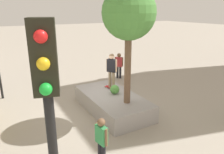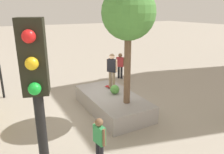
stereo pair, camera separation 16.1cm
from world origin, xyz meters
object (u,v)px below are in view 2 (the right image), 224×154
(traffic_light_median, at_px, (43,140))
(passerby_with_bag, at_px, (99,138))
(planter_ledge, at_px, (112,102))
(skateboard, at_px, (112,88))
(plaza_tree, at_px, (129,14))
(skateboarder, at_px, (112,68))
(bystander_watching, at_px, (120,64))

(traffic_light_median, distance_m, passerby_with_bag, 4.08)
(planter_ledge, distance_m, skateboard, 0.97)
(plaza_tree, bearing_deg, traffic_light_median, 138.13)
(planter_ledge, distance_m, skateboarder, 1.70)
(skateboard, relative_size, skateboarder, 0.47)
(plaza_tree, bearing_deg, bystander_watching, -27.95)
(planter_ledge, xyz_separation_m, passerby_with_bag, (-3.19, 2.18, 0.54))
(traffic_light_median, xyz_separation_m, bystander_watching, (10.10, -7.15, -2.11))
(plaza_tree, height_order, bystander_watching, plaza_tree)
(plaza_tree, xyz_separation_m, skateboard, (1.80, -0.25, -3.66))
(planter_ledge, bearing_deg, skateboarder, -28.54)
(bystander_watching, bearing_deg, passerby_with_bag, 145.23)
(passerby_with_bag, bearing_deg, bystander_watching, -34.77)
(planter_ledge, height_order, passerby_with_bag, passerby_with_bag)
(planter_ledge, height_order, bystander_watching, bystander_watching)
(skateboard, xyz_separation_m, bystander_watching, (3.40, -2.51, 0.20))
(bystander_watching, relative_size, passerby_with_bag, 1.11)
(skateboarder, relative_size, passerby_with_bag, 1.09)
(skateboard, height_order, passerby_with_bag, passerby_with_bag)
(plaza_tree, xyz_separation_m, passerby_with_bag, (-2.15, 2.34, -3.57))
(traffic_light_median, height_order, bystander_watching, traffic_light_median)
(traffic_light_median, bearing_deg, plaza_tree, -41.87)
(planter_ledge, xyz_separation_m, bystander_watching, (4.16, -2.92, 0.64))
(plaza_tree, xyz_separation_m, skateboarder, (1.80, -0.25, -2.64))
(planter_ledge, relative_size, skateboard, 5.16)
(skateboarder, bearing_deg, plaza_tree, 172.04)
(planter_ledge, bearing_deg, skateboard, -28.54)
(skateboarder, distance_m, passerby_with_bag, 4.81)
(planter_ledge, height_order, plaza_tree, plaza_tree)
(skateboard, distance_m, skateboarder, 1.03)
(traffic_light_median, height_order, passerby_with_bag, traffic_light_median)
(plaza_tree, bearing_deg, skateboarder, -7.96)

